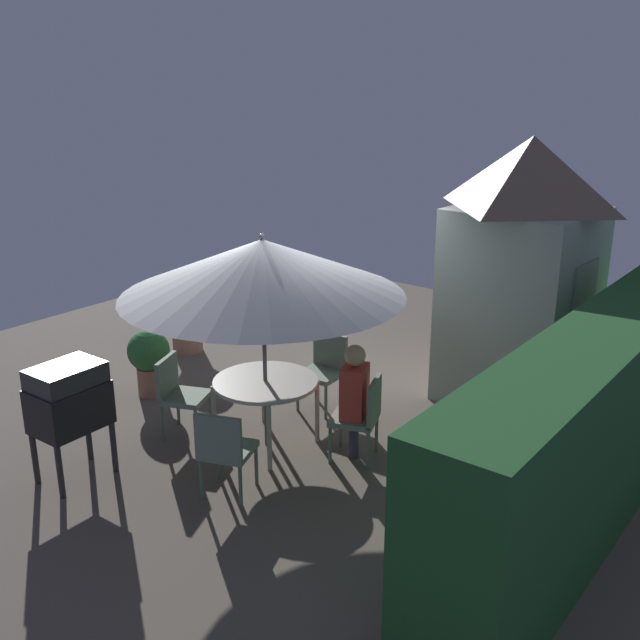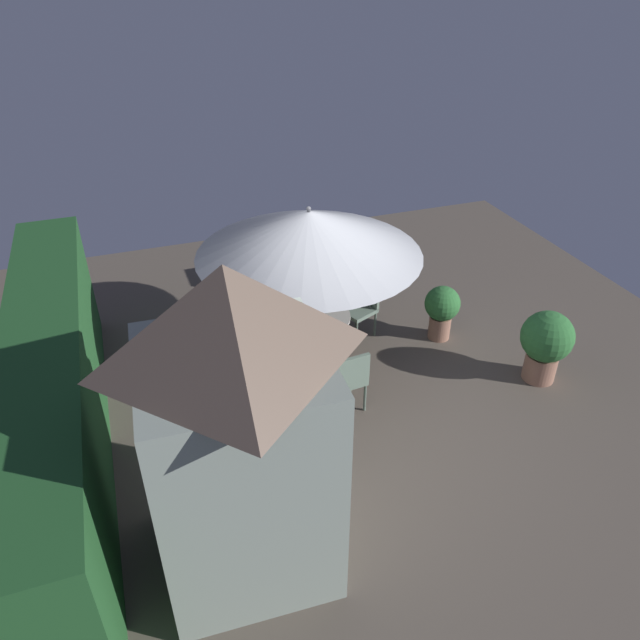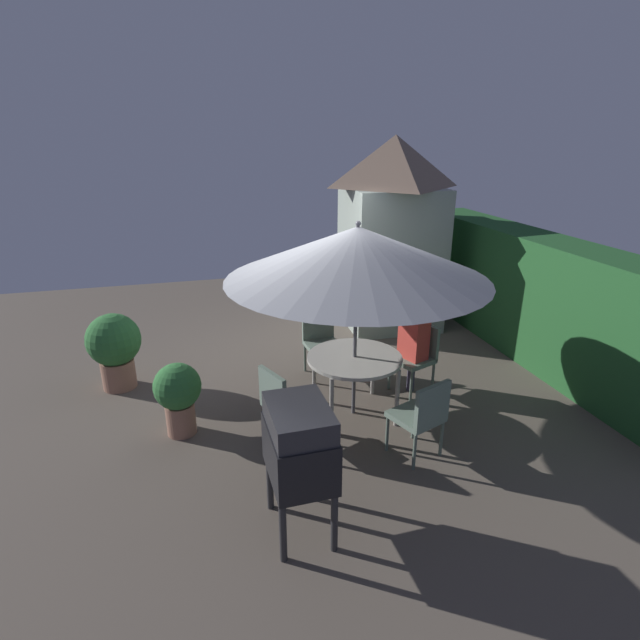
{
  "view_description": "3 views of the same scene",
  "coord_description": "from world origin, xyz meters",
  "px_view_note": "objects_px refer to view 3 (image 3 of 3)",
  "views": [
    {
      "loc": [
        6.35,
        5.21,
        3.86
      ],
      "look_at": [
        0.3,
        0.52,
        1.3
      ],
      "focal_mm": 41.6,
      "sensor_mm": 36.0,
      "label": 1
    },
    {
      "loc": [
        -5.61,
        2.49,
        5.13
      ],
      "look_at": [
        0.48,
        0.33,
        0.99
      ],
      "focal_mm": 33.53,
      "sensor_mm": 36.0,
      "label": 2
    },
    {
      "loc": [
        6.02,
        -1.46,
        3.22
      ],
      "look_at": [
        0.18,
        0.1,
        0.95
      ],
      "focal_mm": 28.04,
      "sensor_mm": 36.0,
      "label": 3
    }
  ],
  "objects_px": {
    "garden_shed": "(392,232)",
    "bbq_grill": "(299,445)",
    "patio_umbrella": "(357,253)",
    "potted_plant_by_shed": "(114,346)",
    "chair_near_shed": "(417,353)",
    "patio_table": "(355,362)",
    "chair_toward_hedge": "(283,401)",
    "chair_toward_house": "(422,414)",
    "potted_plant_by_grill": "(178,393)",
    "person_in_red": "(414,336)",
    "chair_far_side": "(321,339)"
  },
  "relations": [
    {
      "from": "patio_umbrella",
      "to": "chair_toward_house",
      "type": "distance_m",
      "value": 1.83
    },
    {
      "from": "patio_table",
      "to": "potted_plant_by_grill",
      "type": "height_order",
      "value": "potted_plant_by_grill"
    },
    {
      "from": "patio_umbrella",
      "to": "potted_plant_by_shed",
      "type": "height_order",
      "value": "patio_umbrella"
    },
    {
      "from": "patio_umbrella",
      "to": "person_in_red",
      "type": "distance_m",
      "value": 1.55
    },
    {
      "from": "person_in_red",
      "to": "potted_plant_by_shed",
      "type": "bearing_deg",
      "value": -106.33
    },
    {
      "from": "chair_near_shed",
      "to": "potted_plant_by_shed",
      "type": "relative_size",
      "value": 0.87
    },
    {
      "from": "potted_plant_by_grill",
      "to": "person_in_red",
      "type": "distance_m",
      "value": 2.97
    },
    {
      "from": "patio_umbrella",
      "to": "chair_toward_hedge",
      "type": "distance_m",
      "value": 1.79
    },
    {
      "from": "potted_plant_by_shed",
      "to": "person_in_red",
      "type": "bearing_deg",
      "value": 73.67
    },
    {
      "from": "chair_near_shed",
      "to": "chair_far_side",
      "type": "bearing_deg",
      "value": -125.81
    },
    {
      "from": "patio_umbrella",
      "to": "potted_plant_by_grill",
      "type": "xyz_separation_m",
      "value": [
        -0.1,
        -2.03,
        -1.49
      ]
    },
    {
      "from": "chair_toward_hedge",
      "to": "patio_umbrella",
      "type": "bearing_deg",
      "value": 113.0
    },
    {
      "from": "chair_far_side",
      "to": "patio_umbrella",
      "type": "bearing_deg",
      "value": 4.67
    },
    {
      "from": "potted_plant_by_shed",
      "to": "garden_shed",
      "type": "bearing_deg",
      "value": 107.31
    },
    {
      "from": "garden_shed",
      "to": "chair_toward_hedge",
      "type": "distance_m",
      "value": 4.24
    },
    {
      "from": "chair_toward_hedge",
      "to": "chair_toward_house",
      "type": "height_order",
      "value": "same"
    },
    {
      "from": "potted_plant_by_grill",
      "to": "person_in_red",
      "type": "relative_size",
      "value": 0.68
    },
    {
      "from": "chair_toward_hedge",
      "to": "potted_plant_by_shed",
      "type": "distance_m",
      "value": 2.64
    },
    {
      "from": "garden_shed",
      "to": "patio_table",
      "type": "bearing_deg",
      "value": -29.4
    },
    {
      "from": "patio_umbrella",
      "to": "potted_plant_by_shed",
      "type": "bearing_deg",
      "value": -117.07
    },
    {
      "from": "chair_toward_house",
      "to": "potted_plant_by_shed",
      "type": "height_order",
      "value": "potted_plant_by_shed"
    },
    {
      "from": "garden_shed",
      "to": "chair_toward_house",
      "type": "distance_m",
      "value": 4.17
    },
    {
      "from": "garden_shed",
      "to": "chair_toward_house",
      "type": "relative_size",
      "value": 3.55
    },
    {
      "from": "chair_far_side",
      "to": "garden_shed",
      "type": "bearing_deg",
      "value": 134.51
    },
    {
      "from": "patio_umbrella",
      "to": "person_in_red",
      "type": "relative_size",
      "value": 2.32
    },
    {
      "from": "chair_toward_hedge",
      "to": "chair_toward_house",
      "type": "distance_m",
      "value": 1.47
    },
    {
      "from": "patio_table",
      "to": "chair_far_side",
      "type": "relative_size",
      "value": 1.25
    },
    {
      "from": "chair_toward_house",
      "to": "person_in_red",
      "type": "distance_m",
      "value": 1.49
    },
    {
      "from": "garden_shed",
      "to": "potted_plant_by_grill",
      "type": "height_order",
      "value": "garden_shed"
    },
    {
      "from": "garden_shed",
      "to": "potted_plant_by_grill",
      "type": "relative_size",
      "value": 3.73
    },
    {
      "from": "patio_table",
      "to": "chair_toward_hedge",
      "type": "bearing_deg",
      "value": -67.0
    },
    {
      "from": "chair_near_shed",
      "to": "chair_toward_hedge",
      "type": "height_order",
      "value": "same"
    },
    {
      "from": "patio_table",
      "to": "chair_toward_hedge",
      "type": "distance_m",
      "value": 1.04
    },
    {
      "from": "garden_shed",
      "to": "potted_plant_by_shed",
      "type": "bearing_deg",
      "value": -72.69
    },
    {
      "from": "patio_table",
      "to": "potted_plant_by_grill",
      "type": "distance_m",
      "value": 2.04
    },
    {
      "from": "chair_near_shed",
      "to": "chair_toward_house",
      "type": "xyz_separation_m",
      "value": [
        1.4,
        -0.6,
        0.0
      ]
    },
    {
      "from": "chair_toward_hedge",
      "to": "chair_near_shed",
      "type": "bearing_deg",
      "value": 111.9
    },
    {
      "from": "garden_shed",
      "to": "bbq_grill",
      "type": "xyz_separation_m",
      "value": [
        4.51,
        -2.63,
        -0.78
      ]
    },
    {
      "from": "bbq_grill",
      "to": "chair_far_side",
      "type": "relative_size",
      "value": 1.33
    },
    {
      "from": "potted_plant_by_shed",
      "to": "potted_plant_by_grill",
      "type": "xyz_separation_m",
      "value": [
        1.35,
        0.8,
        -0.09
      ]
    },
    {
      "from": "patio_umbrella",
      "to": "bbq_grill",
      "type": "relative_size",
      "value": 2.44
    },
    {
      "from": "patio_table",
      "to": "bbq_grill",
      "type": "height_order",
      "value": "bbq_grill"
    },
    {
      "from": "bbq_grill",
      "to": "chair_toward_house",
      "type": "height_order",
      "value": "bbq_grill"
    },
    {
      "from": "chair_toward_hedge",
      "to": "person_in_red",
      "type": "xyz_separation_m",
      "value": [
        -0.75,
        1.86,
        0.26
      ]
    },
    {
      "from": "patio_table",
      "to": "chair_toward_house",
      "type": "relative_size",
      "value": 1.25
    },
    {
      "from": "patio_table",
      "to": "patio_umbrella",
      "type": "distance_m",
      "value": 1.3
    },
    {
      "from": "garden_shed",
      "to": "chair_toward_hedge",
      "type": "xyz_separation_m",
      "value": [
        3.22,
        -2.53,
        -1.11
      ]
    },
    {
      "from": "chair_toward_house",
      "to": "person_in_red",
      "type": "relative_size",
      "value": 0.71
    },
    {
      "from": "garden_shed",
      "to": "chair_far_side",
      "type": "distance_m",
      "value": 2.61
    },
    {
      "from": "patio_umbrella",
      "to": "chair_near_shed",
      "type": "xyz_separation_m",
      "value": [
        -0.38,
        0.99,
        -1.47
      ]
    }
  ]
}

